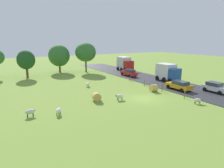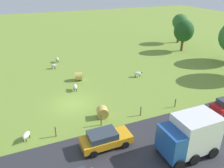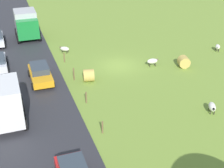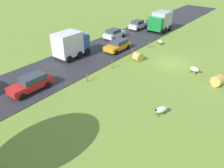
% 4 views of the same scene
% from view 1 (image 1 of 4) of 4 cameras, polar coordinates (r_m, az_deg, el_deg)
% --- Properties ---
extents(ground_plane, '(160.00, 160.00, 0.00)m').
position_cam_1_polar(ground_plane, '(28.39, 9.28, -4.23)').
color(ground_plane, olive).
extents(road_strip, '(8.00, 80.00, 0.06)m').
position_cam_1_polar(road_strip, '(35.49, 21.93, -1.50)').
color(road_strip, '#2D2D33').
rests_on(road_strip, ground_plane).
extents(sheep_0, '(0.99, 1.33, 0.79)m').
position_cam_1_polar(sheep_0, '(35.22, -7.15, 0.06)').
color(sheep_0, silver).
rests_on(sheep_0, ground_plane).
extents(sheep_1, '(1.17, 0.58, 0.83)m').
position_cam_1_polar(sheep_1, '(23.29, -22.85, -7.51)').
color(sheep_1, beige).
rests_on(sheep_1, ground_plane).
extents(sheep_2, '(1.16, 1.01, 0.73)m').
position_cam_1_polar(sheep_2, '(28.01, 23.78, -4.39)').
color(sheep_2, silver).
rests_on(sheep_2, ground_plane).
extents(sheep_3, '(0.93, 1.07, 0.79)m').
position_cam_1_polar(sheep_3, '(22.74, -15.41, -7.50)').
color(sheep_3, silver).
rests_on(sheep_3, ground_plane).
extents(sheep_4, '(1.25, 0.64, 0.82)m').
position_cam_1_polar(sheep_4, '(27.23, 2.26, -3.60)').
color(sheep_4, silver).
rests_on(sheep_4, ground_plane).
extents(hay_bale_0, '(1.22, 1.35, 1.17)m').
position_cam_1_polar(hay_bale_0, '(32.33, 12.05, -1.16)').
color(hay_bale_0, tan).
rests_on(hay_bale_0, ground_plane).
extents(hay_bale_1, '(1.36, 1.25, 1.16)m').
position_cam_1_polar(hay_bale_1, '(26.91, -4.56, -3.76)').
color(hay_bale_1, tan).
rests_on(hay_bale_1, ground_plane).
extents(tree_0, '(3.80, 3.80, 6.07)m').
position_cam_1_polar(tree_0, '(46.61, -23.88, 6.46)').
color(tree_0, brown).
rests_on(tree_0, ground_plane).
extents(tree_1, '(5.36, 5.36, 7.04)m').
position_cam_1_polar(tree_1, '(52.03, -15.24, 8.02)').
color(tree_1, brown).
rests_on(tree_1, ground_plane).
extents(tree_2, '(5.28, 5.28, 7.55)m').
position_cam_1_polar(tree_2, '(50.80, -7.75, 9.20)').
color(tree_2, brown).
rests_on(tree_2, ground_plane).
extents(fence_post_0, '(0.12, 0.12, 1.04)m').
position_cam_1_polar(fence_post_0, '(29.91, 20.48, -2.97)').
color(fence_post_0, brown).
rests_on(fence_post_0, ground_plane).
extents(fence_post_1, '(0.12, 0.12, 1.27)m').
position_cam_1_polar(fence_post_1, '(32.76, 14.48, -1.01)').
color(fence_post_1, brown).
rests_on(fence_post_1, ground_plane).
extents(fence_post_2, '(0.12, 0.12, 1.04)m').
position_cam_1_polar(fence_post_2, '(35.98, 9.47, 0.26)').
color(fence_post_2, brown).
rests_on(fence_post_2, ground_plane).
extents(fence_post_3, '(0.12, 0.12, 1.01)m').
position_cam_1_polar(fence_post_3, '(39.44, 5.32, 1.46)').
color(fence_post_3, brown).
rests_on(fence_post_3, ground_plane).
extents(truck_0, '(2.78, 4.66, 3.48)m').
position_cam_1_polar(truck_0, '(40.63, 15.98, 3.35)').
color(truck_0, '#1E4C99').
rests_on(truck_0, road_strip).
extents(truck_2, '(2.85, 4.57, 3.67)m').
position_cam_1_polar(truck_2, '(52.77, 3.79, 5.99)').
color(truck_2, '#B21919').
rests_on(truck_2, road_strip).
extents(car_0, '(2.06, 3.89, 1.58)m').
position_cam_1_polar(car_0, '(35.16, 28.01, -0.79)').
color(car_0, silver).
rests_on(car_0, road_strip).
extents(car_1, '(1.92, 4.52, 1.57)m').
position_cam_1_polar(car_1, '(45.04, 4.99, 3.38)').
color(car_1, red).
rests_on(car_1, road_strip).
extents(car_2, '(2.07, 4.40, 1.51)m').
position_cam_1_polar(car_2, '(34.39, 19.06, -0.29)').
color(car_2, orange).
rests_on(car_2, road_strip).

